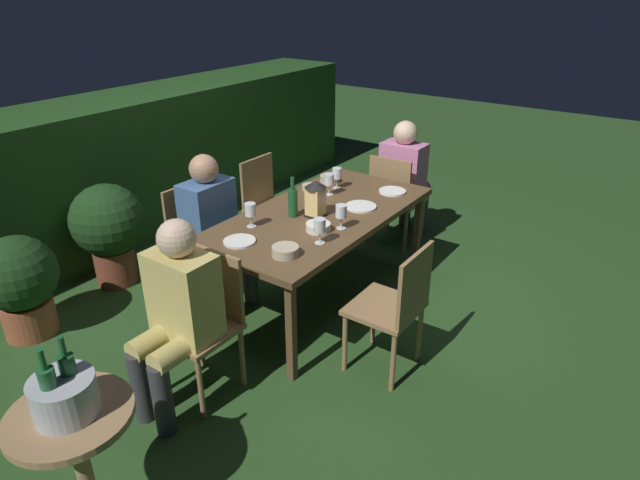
% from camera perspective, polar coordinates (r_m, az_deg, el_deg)
% --- Properties ---
extents(ground_plane, '(16.00, 16.00, 0.00)m').
position_cam_1_polar(ground_plane, '(4.27, -0.00, -6.27)').
color(ground_plane, '#26471E').
extents(dining_table, '(1.85, 0.91, 0.74)m').
position_cam_1_polar(dining_table, '(3.95, -0.00, 2.20)').
color(dining_table, brown).
rests_on(dining_table, ground).
extents(chair_head_far, '(0.40, 0.42, 0.87)m').
position_cam_1_polar(chair_head_far, '(4.96, 7.82, 4.50)').
color(chair_head_far, '#937047').
rests_on(chair_head_far, ground).
extents(person_in_pink, '(0.48, 0.38, 1.15)m').
position_cam_1_polar(person_in_pink, '(5.07, 8.96, 6.75)').
color(person_in_pink, '#C675A3').
rests_on(person_in_pink, ground).
extents(chair_side_left_a, '(0.42, 0.40, 0.87)m').
position_cam_1_polar(chair_side_left_a, '(3.34, 7.91, -6.70)').
color(chair_side_left_a, '#937047').
rests_on(chair_side_left_a, ground).
extents(chair_side_right_b, '(0.42, 0.40, 0.87)m').
position_cam_1_polar(chair_side_right_b, '(4.81, -5.46, 3.95)').
color(chair_side_right_b, '#937047').
rests_on(chair_side_right_b, ground).
extents(chair_head_near, '(0.40, 0.42, 0.87)m').
position_cam_1_polar(chair_head_near, '(3.27, -11.98, -7.87)').
color(chair_head_near, '#937047').
rests_on(chair_head_near, ground).
extents(person_in_mustard, '(0.48, 0.38, 1.15)m').
position_cam_1_polar(person_in_mustard, '(3.08, -14.85, -7.09)').
color(person_in_mustard, tan).
rests_on(person_in_mustard, ground).
extents(chair_side_right_a, '(0.42, 0.40, 0.87)m').
position_cam_1_polar(chair_side_right_a, '(4.27, -12.64, 0.47)').
color(chair_side_right_a, '#937047').
rests_on(chair_side_right_a, ground).
extents(person_in_blue, '(0.38, 0.47, 1.15)m').
position_cam_1_polar(person_in_blue, '(4.07, -10.95, 1.72)').
color(person_in_blue, '#426699').
rests_on(person_in_blue, ground).
extents(lantern_centerpiece, '(0.15, 0.15, 0.27)m').
position_cam_1_polar(lantern_centerpiece, '(3.81, -0.47, 4.56)').
color(lantern_centerpiece, black).
rests_on(lantern_centerpiece, dining_table).
extents(green_bottle_on_table, '(0.07, 0.07, 0.29)m').
position_cam_1_polar(green_bottle_on_table, '(3.83, -2.87, 4.01)').
color(green_bottle_on_table, '#195128').
rests_on(green_bottle_on_table, dining_table).
extents(wine_glass_a, '(0.08, 0.08, 0.17)m').
position_cam_1_polar(wine_glass_a, '(3.63, 2.24, 2.91)').
color(wine_glass_a, silver).
rests_on(wine_glass_a, dining_table).
extents(wine_glass_b, '(0.08, 0.08, 0.17)m').
position_cam_1_polar(wine_glass_b, '(4.36, 1.79, 6.91)').
color(wine_glass_b, silver).
rests_on(wine_glass_b, dining_table).
extents(wine_glass_c, '(0.08, 0.08, 0.17)m').
position_cam_1_polar(wine_glass_c, '(3.42, -0.03, 1.44)').
color(wine_glass_c, silver).
rests_on(wine_glass_c, dining_table).
extents(wine_glass_d, '(0.08, 0.08, 0.17)m').
position_cam_1_polar(wine_glass_d, '(3.68, -7.32, 3.08)').
color(wine_glass_d, silver).
rests_on(wine_glass_d, dining_table).
extents(wine_glass_e, '(0.08, 0.08, 0.17)m').
position_cam_1_polar(wine_glass_e, '(4.22, 0.97, 6.26)').
color(wine_glass_e, silver).
rests_on(wine_glass_e, dining_table).
extents(plate_a, '(0.23, 0.23, 0.01)m').
position_cam_1_polar(plate_a, '(4.02, 4.29, 3.52)').
color(plate_a, white).
rests_on(plate_a, dining_table).
extents(plate_b, '(0.21, 0.21, 0.01)m').
position_cam_1_polar(plate_b, '(3.51, -8.44, -0.13)').
color(plate_b, white).
rests_on(plate_b, dining_table).
extents(plate_c, '(0.21, 0.21, 0.01)m').
position_cam_1_polar(plate_c, '(4.34, 7.59, 5.09)').
color(plate_c, white).
rests_on(plate_c, dining_table).
extents(bowl_olives, '(0.16, 0.16, 0.06)m').
position_cam_1_polar(bowl_olives, '(4.52, 1.02, 6.48)').
color(bowl_olives, '#BCAD8E').
rests_on(bowl_olives, dining_table).
extents(bowl_bread, '(0.13, 0.13, 0.04)m').
position_cam_1_polar(bowl_bread, '(4.36, -1.02, 5.58)').
color(bowl_bread, '#BCAD8E').
rests_on(bowl_bread, dining_table).
extents(bowl_salad, '(0.17, 0.17, 0.05)m').
position_cam_1_polar(bowl_salad, '(3.63, -0.18, 1.40)').
color(bowl_salad, silver).
rests_on(bowl_salad, dining_table).
extents(bowl_dip, '(0.17, 0.17, 0.06)m').
position_cam_1_polar(bowl_dip, '(3.31, -3.65, -1.13)').
color(bowl_dip, '#BCAD8E').
rests_on(bowl_dip, dining_table).
extents(side_table, '(0.52, 0.52, 0.67)m').
position_cam_1_polar(side_table, '(2.69, -23.92, -19.75)').
color(side_table, '#9E7A51').
rests_on(side_table, ground).
extents(ice_bucket, '(0.26, 0.26, 0.34)m').
position_cam_1_polar(ice_bucket, '(2.48, -25.31, -14.34)').
color(ice_bucket, '#B2B7BF').
rests_on(ice_bucket, side_table).
extents(hedge_backdrop, '(6.01, 0.83, 1.30)m').
position_cam_1_polar(hedge_backdrop, '(5.51, -19.97, 7.16)').
color(hedge_backdrop, '#1E4219').
rests_on(hedge_backdrop, ground).
extents(potted_plant_by_hedge, '(0.52, 0.52, 0.74)m').
position_cam_1_polar(potted_plant_by_hedge, '(4.21, -28.97, -3.83)').
color(potted_plant_by_hedge, '#9E5133').
rests_on(potted_plant_by_hedge, ground).
extents(potted_plant_corner, '(0.58, 0.58, 0.84)m').
position_cam_1_polar(potted_plant_corner, '(4.60, -21.28, 1.31)').
color(potted_plant_corner, brown).
rests_on(potted_plant_corner, ground).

